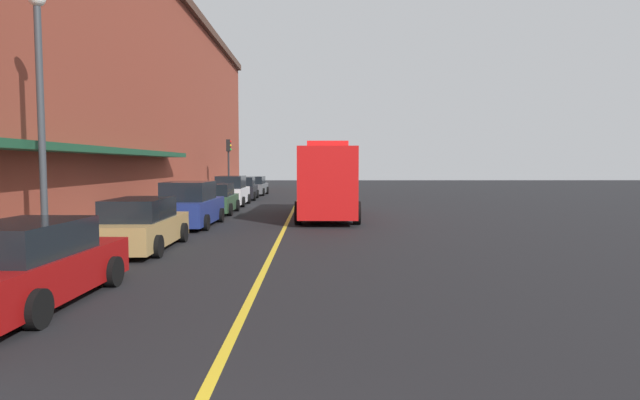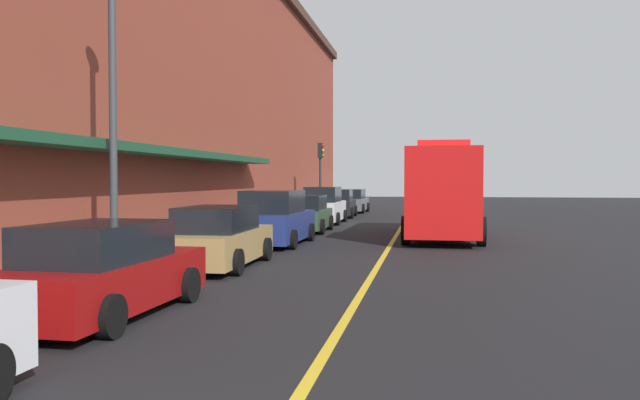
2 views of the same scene
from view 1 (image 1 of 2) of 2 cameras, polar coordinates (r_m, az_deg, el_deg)
name	(u,v)px [view 1 (image 1 of 2)]	position (r m, az deg, el deg)	size (l,w,h in m)	color
ground_plane	(292,212)	(28.20, -3.06, -1.32)	(112.00, 112.00, 0.00)	black
sidewalk_left	(178,211)	(29.13, -15.33, -1.13)	(2.40, 70.00, 0.15)	#9E9B93
lane_center_stripe	(292,212)	(28.20, -3.06, -1.31)	(0.16, 70.00, 0.01)	gold
brick_building_left	(54,81)	(30.48, -27.15, 11.55)	(10.64, 64.00, 13.67)	brown
parked_car_1	(31,266)	(10.90, -29.18, -6.30)	(2.10, 4.63, 1.55)	maroon
parked_car_2	(142,225)	(16.56, -18.99, -2.65)	(1.99, 4.74, 1.57)	#A5844C
parked_car_3	(190,206)	(22.20, -14.06, -0.60)	(2.20, 4.78, 1.87)	navy
parked_car_4	(216,200)	(27.68, -11.32, 0.05)	(2.04, 4.16, 1.57)	#2D5133
parked_car_5	(231,192)	(33.02, -9.69, 0.90)	(2.00, 4.49, 1.86)	silver
parked_car_6	(243,189)	(38.53, -8.41, 1.22)	(2.12, 4.59, 1.66)	black
parked_car_7	(255,186)	(44.04, -7.20, 1.52)	(2.10, 4.29, 1.58)	#595B60
fire_truck	(328,182)	(25.30, 0.84, 1.95)	(2.98, 9.04, 3.57)	red
parking_meter_1	(180,196)	(26.17, -15.12, 0.47)	(0.14, 0.18, 1.33)	#4C4C51
street_lamp_left	(40,95)	(15.66, -28.37, 10.15)	(0.44, 0.44, 6.94)	#33383D
traffic_light_near	(229,157)	(39.85, -10.00, 4.71)	(0.38, 0.36, 4.30)	#232326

